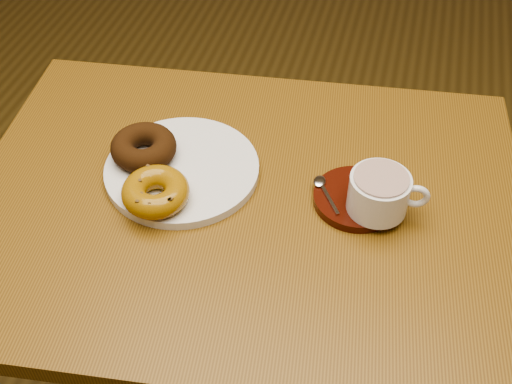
% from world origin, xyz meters
% --- Properties ---
extents(cafe_table, '(0.96, 0.76, 0.83)m').
position_xyz_m(cafe_table, '(0.26, 0.11, 0.70)').
color(cafe_table, brown).
rests_on(cafe_table, ground).
extents(donut_plate, '(0.35, 0.35, 0.02)m').
position_xyz_m(donut_plate, '(0.14, 0.14, 0.84)').
color(donut_plate, white).
rests_on(donut_plate, cafe_table).
extents(donut_cinnamon, '(0.14, 0.14, 0.04)m').
position_xyz_m(donut_cinnamon, '(0.07, 0.15, 0.87)').
color(donut_cinnamon, '#331B0A').
rests_on(donut_cinnamon, donut_plate).
extents(donut_caramel, '(0.11, 0.11, 0.04)m').
position_xyz_m(donut_caramel, '(0.13, 0.06, 0.87)').
color(donut_caramel, '#9B6B10').
rests_on(donut_caramel, donut_plate).
extents(saucer, '(0.17, 0.17, 0.01)m').
position_xyz_m(saucer, '(0.43, 0.15, 0.84)').
color(saucer, '#350E07').
rests_on(saucer, cafe_table).
extents(coffee_cup, '(0.12, 0.09, 0.07)m').
position_xyz_m(coffee_cup, '(0.46, 0.13, 0.88)').
color(coffee_cup, white).
rests_on(coffee_cup, saucer).
extents(teaspoon, '(0.05, 0.08, 0.01)m').
position_xyz_m(teaspoon, '(0.37, 0.15, 0.85)').
color(teaspoon, silver).
rests_on(teaspoon, saucer).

